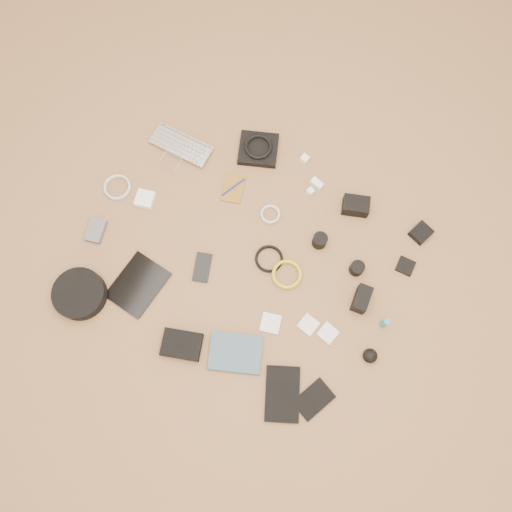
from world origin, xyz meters
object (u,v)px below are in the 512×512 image
at_px(laptop, 177,153).
at_px(phone, 202,267).
at_px(dslr_camera, 356,206).
at_px(tablet, 138,285).
at_px(paperback, 233,373).
at_px(headphone_case, 80,294).

distance_m(laptop, phone, 0.56).
xyz_separation_m(dslr_camera, tablet, (-0.69, -0.73, -0.03)).
xyz_separation_m(tablet, paperback, (0.53, -0.14, 0.01)).
relative_size(laptop, paperback, 1.36).
distance_m(laptop, headphone_case, 0.76).
height_order(phone, headphone_case, headphone_case).
height_order(laptop, tablet, laptop).
bearing_deg(phone, headphone_case, -157.82).
height_order(dslr_camera, paperback, dslr_camera).
relative_size(tablet, phone, 1.85).
bearing_deg(headphone_case, paperback, 0.05).
relative_size(tablet, paperback, 1.13).
distance_m(laptop, tablet, 0.63).
bearing_deg(headphone_case, phone, 39.94).
height_order(laptop, dslr_camera, dslr_camera).
height_order(tablet, paperback, paperback).
xyz_separation_m(dslr_camera, phone, (-0.48, -0.54, -0.03)).
bearing_deg(tablet, phone, 49.37).
height_order(dslr_camera, tablet, dslr_camera).
distance_m(dslr_camera, headphone_case, 1.24).
height_order(tablet, headphone_case, headphone_case).
bearing_deg(dslr_camera, paperback, -118.17).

